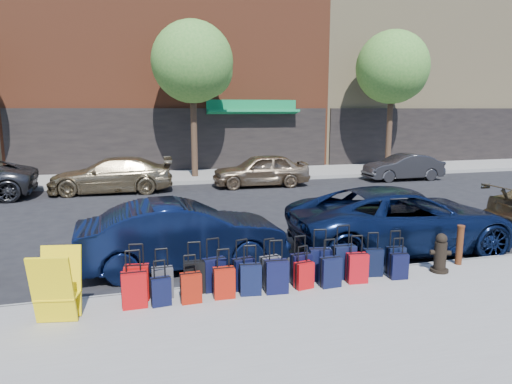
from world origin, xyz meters
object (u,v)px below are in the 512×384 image
object	(u,v)px
tree_center	(195,64)
car_near_1	(183,235)
bollard	(460,244)
car_near_2	(402,219)
car_far_1	(111,175)
car_far_2	(261,170)
display_rack	(57,286)
tree_right	(395,69)
car_far_3	(403,167)
fire_hydrant	(440,254)
suitcase_front_5	(270,271)

from	to	relation	value
tree_center	car_near_1	world-z (taller)	tree_center
bollard	car_near_2	xyz separation A→B (m)	(-0.32, 1.63, 0.18)
car_far_1	car_far_2	world-z (taller)	car_far_2
display_rack	tree_right	bearing A→B (deg)	55.45
tree_center	tree_right	bearing A→B (deg)	0.00
tree_center	car_far_2	bearing A→B (deg)	-49.75
car_near_2	car_far_1	distance (m)	12.18
car_near_2	car_far_3	distance (m)	11.59
tree_right	car_near_2	world-z (taller)	tree_right
tree_center	fire_hydrant	size ratio (longest dim) A/B	9.17
display_rack	car_far_1	bearing A→B (deg)	98.81
display_rack	car_near_1	distance (m)	3.19
car_far_2	bollard	bearing A→B (deg)	7.58
fire_hydrant	tree_right	bearing A→B (deg)	85.32
car_far_1	car_far_3	xyz separation A→B (m)	(13.37, -0.20, -0.09)
car_far_1	car_near_2	bearing A→B (deg)	38.93
tree_right	car_near_2	size ratio (longest dim) A/B	1.33
tree_center	tree_right	size ratio (longest dim) A/B	1.00
bollard	display_rack	xyz separation A→B (m)	(-7.73, -0.55, 0.11)
tree_right	bollard	size ratio (longest dim) A/B	8.66
tree_center	suitcase_front_5	xyz separation A→B (m)	(-0.68, -14.27, -4.99)
bollard	tree_right	bearing A→B (deg)	63.70
display_rack	car_far_3	xyz separation A→B (m)	(13.71, 11.90, -0.07)
tree_center	fire_hydrant	world-z (taller)	tree_center
fire_hydrant	car_near_2	size ratio (longest dim) A/B	0.14
fire_hydrant	car_near_2	xyz separation A→B (m)	(0.35, 1.91, 0.25)
suitcase_front_5	car_far_3	bearing A→B (deg)	38.13
tree_center	car_far_2	world-z (taller)	tree_center
tree_right	car_far_2	size ratio (longest dim) A/B	1.72
suitcase_front_5	car_near_2	xyz separation A→B (m)	(3.84, 1.69, 0.33)
display_rack	car_far_2	size ratio (longest dim) A/B	0.26
tree_right	car_near_1	size ratio (longest dim) A/B	1.66
tree_right	bollard	bearing A→B (deg)	-116.30
tree_right	tree_center	bearing A→B (deg)	180.00
tree_right	display_rack	xyz separation A→B (m)	(-14.75, -14.77, -4.72)
car_near_1	car_far_2	world-z (taller)	car_near_1
tree_right	suitcase_front_5	size ratio (longest dim) A/B	8.24
fire_hydrant	display_rack	bearing A→B (deg)	-154.47
suitcase_front_5	car_far_1	world-z (taller)	car_far_1
suitcase_front_5	car_far_3	size ratio (longest dim) A/B	0.23
car_near_1	car_far_1	xyz separation A→B (m)	(-1.84, 9.77, -0.01)
car_near_2	car_far_2	xyz separation A→B (m)	(-0.78, 9.78, -0.04)
car_near_1	car_near_2	size ratio (longest dim) A/B	0.80
car_far_3	suitcase_front_5	bearing A→B (deg)	-40.39
car_near_1	car_far_1	bearing A→B (deg)	7.38
suitcase_front_5	fire_hydrant	world-z (taller)	suitcase_front_5
bollard	car_far_1	distance (m)	13.71
fire_hydrant	display_rack	xyz separation A→B (m)	(-7.06, -0.28, 0.18)
tree_center	bollard	xyz separation A→B (m)	(3.48, -14.22, -4.83)
display_rack	car_far_3	distance (m)	18.16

